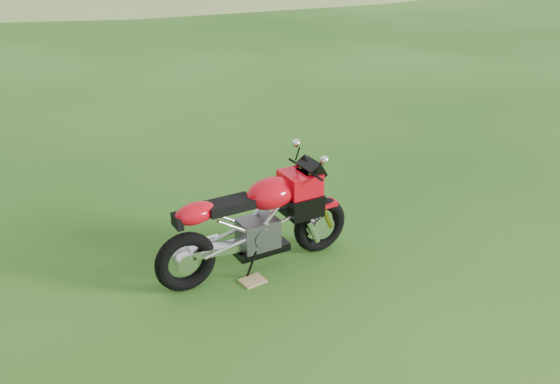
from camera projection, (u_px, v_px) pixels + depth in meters
ground at (309, 287)px, 6.15m from camera, size 120.00×120.00×0.00m
sport_motorcycle at (256, 215)px, 6.21m from camera, size 2.11×0.86×1.23m
plywood_board at (253, 281)px, 6.23m from camera, size 0.25×0.21×0.02m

